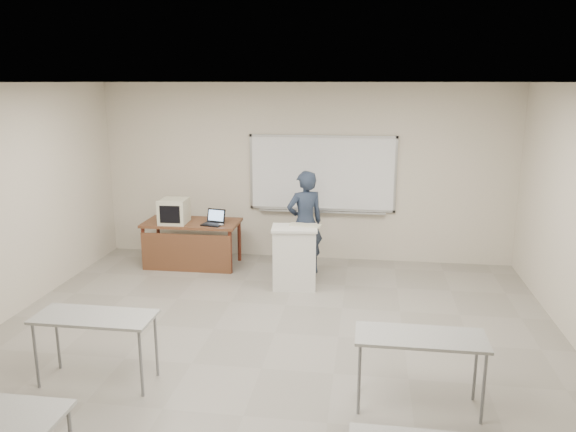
% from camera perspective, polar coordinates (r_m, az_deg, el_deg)
% --- Properties ---
extents(floor, '(7.00, 8.00, 0.01)m').
position_cam_1_polar(floor, '(6.27, -2.72, -15.26)').
color(floor, gray).
rests_on(floor, ground).
extents(whiteboard, '(2.48, 0.10, 1.31)m').
position_cam_1_polar(whiteboard, '(9.51, 3.49, 4.24)').
color(whiteboard, white).
rests_on(whiteboard, floor).
extents(student_desks, '(4.40, 2.20, 0.73)m').
position_cam_1_polar(student_desks, '(4.79, -5.98, -15.82)').
color(student_desks, '#A0A19B').
rests_on(student_desks, floor).
extents(instructor_desk, '(1.56, 0.78, 0.75)m').
position_cam_1_polar(instructor_desk, '(9.37, -9.91, -1.83)').
color(instructor_desk, brown).
rests_on(instructor_desk, floor).
extents(podium, '(0.67, 0.49, 0.93)m').
position_cam_1_polar(podium, '(8.35, 0.67, -4.20)').
color(podium, white).
rests_on(podium, floor).
extents(crt_monitor, '(0.44, 0.48, 0.41)m').
position_cam_1_polar(crt_monitor, '(9.35, -11.49, 0.49)').
color(crt_monitor, beige).
rests_on(crt_monitor, instructor_desk).
extents(laptop, '(0.32, 0.30, 0.24)m').
position_cam_1_polar(laptop, '(9.18, -7.62, -0.49)').
color(laptop, black).
rests_on(laptop, instructor_desk).
extents(mouse, '(0.11, 0.09, 0.04)m').
position_cam_1_polar(mouse, '(9.08, -6.83, -0.87)').
color(mouse, '#A3A8AC').
rests_on(mouse, instructor_desk).
extents(keyboard, '(0.48, 0.23, 0.03)m').
position_cam_1_polar(keyboard, '(8.28, 1.78, -0.94)').
color(keyboard, beige).
rests_on(keyboard, podium).
extents(presenter, '(0.72, 0.64, 1.66)m').
position_cam_1_polar(presenter, '(8.89, 1.73, -0.67)').
color(presenter, black).
rests_on(presenter, floor).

